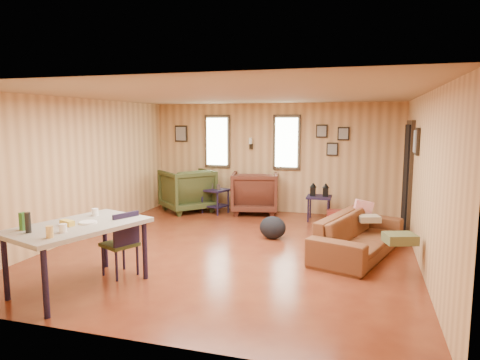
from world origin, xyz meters
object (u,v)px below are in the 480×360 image
at_px(sofa, 359,228).
at_px(recliner_brown, 255,190).
at_px(end_table, 215,197).
at_px(dining_table, 77,230).
at_px(side_table, 319,195).
at_px(recliner_green, 187,188).

bearing_deg(sofa, recliner_brown, 60.64).
relative_size(end_table, dining_table, 0.37).
relative_size(end_table, side_table, 0.84).
distance_m(side_table, dining_table, 5.05).
height_order(recliner_brown, dining_table, dining_table).
relative_size(sofa, dining_table, 1.17).
height_order(sofa, recliner_brown, recliner_brown).
height_order(sofa, dining_table, dining_table).
bearing_deg(end_table, recliner_green, 178.25).
distance_m(recliner_green, end_table, 0.69).
height_order(recliner_green, end_table, recliner_green).
distance_m(recliner_brown, dining_table, 4.88).
bearing_deg(recliner_brown, recliner_green, -3.37).
distance_m(end_table, side_table, 2.27).
height_order(sofa, recliner_green, recliner_green).
bearing_deg(recliner_brown, sofa, 120.58).
distance_m(recliner_green, dining_table, 4.59).
bearing_deg(recliner_green, dining_table, 49.00).
height_order(recliner_brown, end_table, recliner_brown).
bearing_deg(recliner_green, side_table, 129.98).
bearing_deg(sofa, end_table, 72.63).
bearing_deg(recliner_brown, end_table, 4.90).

